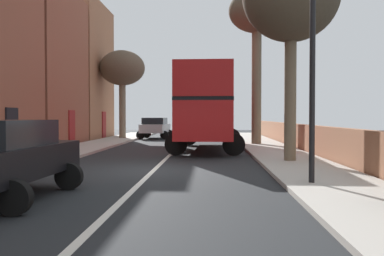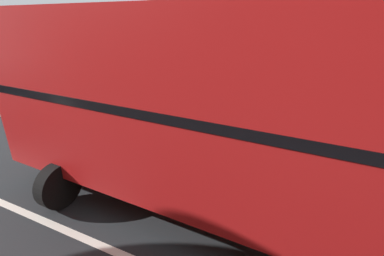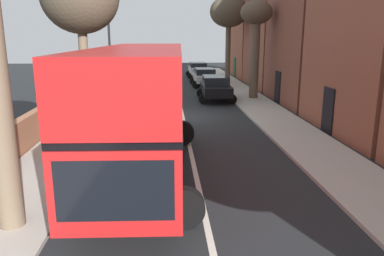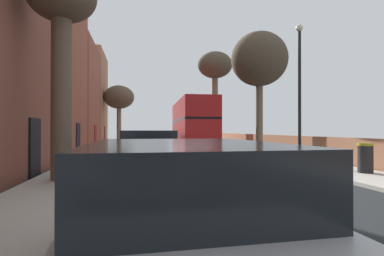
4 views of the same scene
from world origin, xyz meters
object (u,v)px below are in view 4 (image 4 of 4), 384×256
(parked_car_silver_left_1, at_px, (180,211))
(street_tree_right_3, at_px, (259,60))
(street_tree_right_1, at_px, (215,68))
(lamppost_right, at_px, (300,83))
(double_decker_bus, at_px, (192,122))
(street_tree_left_4, at_px, (62,16))
(parked_car_silver_left_3, at_px, (140,136))
(litter_bin_right, at_px, (365,158))
(street_tree_left_0, at_px, (119,98))
(parked_car_black_left_0, at_px, (149,151))

(parked_car_silver_left_1, distance_m, street_tree_right_3, 17.28)
(street_tree_right_1, height_order, lamppost_right, street_tree_right_1)
(street_tree_right_1, distance_m, lamppost_right, 15.93)
(double_decker_bus, height_order, street_tree_left_4, street_tree_left_4)
(street_tree_right_1, xyz_separation_m, street_tree_right_3, (0.20, -10.02, -1.52))
(parked_car_silver_left_3, bearing_deg, litter_bin_right, -73.50)
(parked_car_silver_left_1, xyz_separation_m, street_tree_right_1, (7.04, 24.82, 6.71))
(street_tree_left_4, bearing_deg, street_tree_left_0, 89.11)
(street_tree_left_0, bearing_deg, street_tree_right_1, -36.38)
(street_tree_right_3, bearing_deg, lamppost_right, -94.63)
(street_tree_left_4, bearing_deg, parked_car_black_left_0, 5.95)
(double_decker_bus, distance_m, street_tree_right_1, 6.83)
(litter_bin_right, bearing_deg, street_tree_right_3, 93.91)
(street_tree_left_4, distance_m, litter_bin_right, 11.48)
(street_tree_right_1, bearing_deg, double_decker_bus, -130.62)
(parked_car_black_left_0, height_order, street_tree_right_3, street_tree_right_3)
(parked_car_silver_left_1, relative_size, street_tree_left_4, 0.64)
(parked_car_silver_left_3, relative_size, street_tree_left_0, 0.66)
(parked_car_silver_left_3, relative_size, street_tree_left_4, 0.66)
(parked_car_silver_left_1, xyz_separation_m, street_tree_left_4, (-2.72, 7.04, 4.34))
(street_tree_left_0, height_order, lamppost_right, street_tree_left_0)
(parked_car_black_left_0, xyz_separation_m, litter_bin_right, (7.80, -0.70, -0.28))
(parked_car_silver_left_3, xyz_separation_m, street_tree_left_4, (-2.72, -25.93, 4.31))
(double_decker_bus, height_order, parked_car_black_left_0, double_decker_bus)
(lamppost_right, bearing_deg, litter_bin_right, -69.87)
(parked_car_black_left_0, relative_size, parked_car_silver_left_1, 1.07)
(street_tree_left_4, bearing_deg, double_decker_bus, 64.43)
(parked_car_silver_left_1, height_order, street_tree_left_4, street_tree_left_4)
(street_tree_left_4, relative_size, litter_bin_right, 6.09)
(litter_bin_right, bearing_deg, street_tree_right_1, 92.39)
(street_tree_right_3, bearing_deg, parked_car_silver_left_1, -116.06)
(parked_car_black_left_0, height_order, street_tree_left_0, street_tree_left_0)
(parked_car_silver_left_3, xyz_separation_m, street_tree_right_3, (7.24, -18.17, 5.16))
(street_tree_right_1, distance_m, street_tree_right_3, 10.13)
(parked_car_silver_left_1, relative_size, litter_bin_right, 3.91)
(street_tree_right_3, bearing_deg, litter_bin_right, -86.09)
(parked_car_silver_left_3, height_order, street_tree_right_3, street_tree_right_3)
(parked_car_silver_left_1, distance_m, street_tree_left_4, 8.71)
(parked_car_silver_left_1, bearing_deg, street_tree_right_1, 74.17)
(parked_car_silver_left_1, distance_m, lamppost_right, 11.93)
(double_decker_bus, xyz_separation_m, street_tree_right_3, (3.04, -6.71, 3.74))
(street_tree_left_0, height_order, street_tree_left_4, street_tree_left_4)
(street_tree_left_0, relative_size, street_tree_left_4, 1.00)
(street_tree_left_4, xyz_separation_m, lamppost_right, (9.52, 2.31, -1.44))
(double_decker_bus, height_order, street_tree_right_3, street_tree_right_3)
(parked_car_black_left_0, height_order, street_tree_right_1, street_tree_right_1)
(double_decker_bus, xyz_separation_m, parked_car_silver_left_1, (-4.20, -21.51, -1.45))
(double_decker_bus, relative_size, parked_car_silver_left_1, 2.42)
(street_tree_right_1, xyz_separation_m, street_tree_left_4, (-9.76, -17.78, -2.37))
(double_decker_bus, relative_size, parked_car_black_left_0, 2.27)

